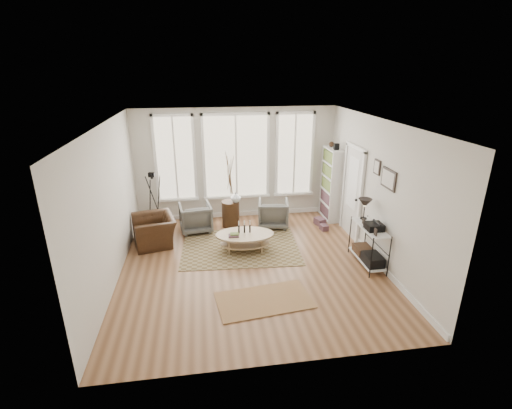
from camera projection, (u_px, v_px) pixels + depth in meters
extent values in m
plane|color=#936542|center=(251.00, 265.00, 7.63)|extent=(5.50, 5.50, 0.00)
plane|color=white|center=(250.00, 122.00, 6.62)|extent=(5.50, 5.50, 0.00)
cube|color=beige|center=(236.00, 164.00, 9.67)|extent=(5.20, 0.04, 2.90)
cube|color=beige|center=(281.00, 272.00, 4.58)|extent=(5.20, 0.04, 2.90)
cube|color=beige|center=(110.00, 206.00, 6.76)|extent=(0.04, 5.50, 2.90)
cube|color=beige|center=(378.00, 192.00, 7.49)|extent=(0.04, 5.50, 2.90)
cube|color=white|center=(237.00, 213.00, 10.15)|extent=(5.10, 0.04, 0.12)
cube|color=white|center=(370.00, 254.00, 7.97)|extent=(0.03, 5.40, 0.12)
cube|color=#D4BD88|center=(236.00, 157.00, 9.59)|extent=(1.60, 0.03, 2.10)
cube|color=#D4BD88|center=(175.00, 159.00, 9.37)|extent=(0.90, 0.03, 2.10)
cube|color=#D4BD88|center=(294.00, 155.00, 9.80)|extent=(0.90, 0.03, 2.10)
cube|color=white|center=(236.00, 157.00, 9.57)|extent=(1.74, 0.06, 2.24)
cube|color=white|center=(175.00, 159.00, 9.35)|extent=(1.04, 0.06, 2.24)
cube|color=white|center=(295.00, 155.00, 9.78)|extent=(1.04, 0.06, 2.24)
cube|color=white|center=(237.00, 196.00, 9.93)|extent=(4.10, 0.12, 0.06)
cube|color=silver|center=(352.00, 193.00, 8.69)|extent=(0.04, 0.88, 2.10)
cube|color=white|center=(353.00, 183.00, 8.60)|extent=(0.01, 0.55, 1.20)
cube|color=white|center=(360.00, 200.00, 8.24)|extent=(0.06, 0.08, 2.18)
cube|color=white|center=(344.00, 187.00, 9.14)|extent=(0.06, 0.08, 2.18)
cube|color=white|center=(356.00, 147.00, 8.31)|extent=(0.06, 1.06, 0.08)
sphere|color=black|center=(356.00, 200.00, 8.40)|extent=(0.06, 0.06, 0.06)
cube|color=white|center=(336.00, 189.00, 9.32)|extent=(0.30, 0.03, 1.90)
cube|color=white|center=(326.00, 180.00, 10.08)|extent=(0.30, 0.03, 1.90)
cube|color=white|center=(336.00, 184.00, 9.72)|extent=(0.02, 0.85, 1.90)
cube|color=white|center=(331.00, 184.00, 9.70)|extent=(0.30, 0.81, 1.90)
cube|color=maroon|center=(331.00, 184.00, 9.70)|extent=(0.24, 0.75, 1.76)
cube|color=black|center=(336.00, 147.00, 9.16)|extent=(0.12, 0.10, 0.16)
sphere|color=#392213|center=(332.00, 144.00, 9.49)|extent=(0.14, 0.14, 0.14)
cube|color=white|center=(367.00, 258.00, 7.65)|extent=(0.37, 1.07, 0.03)
cube|color=white|center=(370.00, 227.00, 7.40)|extent=(0.37, 1.07, 0.02)
cylinder|color=black|center=(371.00, 258.00, 7.02)|extent=(0.02, 0.02, 0.85)
cylinder|color=black|center=(389.00, 257.00, 7.07)|extent=(0.02, 0.02, 0.85)
cylinder|color=black|center=(350.00, 235.00, 8.01)|extent=(0.02, 0.02, 0.85)
cylinder|color=black|center=(366.00, 234.00, 8.06)|extent=(0.02, 0.02, 0.85)
cylinder|color=black|center=(363.00, 218.00, 7.71)|extent=(0.14, 0.14, 0.02)
cylinder|color=black|center=(364.00, 212.00, 7.66)|extent=(0.02, 0.02, 0.30)
cone|color=black|center=(365.00, 203.00, 7.59)|extent=(0.28, 0.28, 0.18)
cube|color=black|center=(374.00, 227.00, 7.23)|extent=(0.32, 0.30, 0.13)
cube|color=black|center=(373.00, 260.00, 7.38)|extent=(0.32, 0.45, 0.20)
cube|color=#392213|center=(363.00, 250.00, 7.82)|extent=(0.32, 0.40, 0.16)
cube|color=black|center=(376.00, 232.00, 6.97)|extent=(0.02, 0.10, 0.14)
cube|color=black|center=(364.00, 221.00, 7.47)|extent=(0.02, 0.10, 0.12)
cube|color=black|center=(389.00, 179.00, 6.98)|extent=(0.03, 0.52, 0.38)
cube|color=white|center=(388.00, 179.00, 6.98)|extent=(0.01, 0.44, 0.30)
cube|color=black|center=(377.00, 167.00, 7.41)|extent=(0.03, 0.24, 0.30)
cube|color=white|center=(377.00, 167.00, 7.40)|extent=(0.01, 0.18, 0.24)
cube|color=brown|center=(240.00, 247.00, 8.39)|extent=(2.70, 2.09, 0.01)
cube|color=brown|center=(264.00, 300.00, 6.47)|extent=(1.73, 1.10, 0.01)
ellipsoid|color=tan|center=(245.00, 243.00, 8.19)|extent=(1.13, 0.75, 0.03)
ellipsoid|color=tan|center=(245.00, 234.00, 8.12)|extent=(1.32, 0.88, 0.04)
cylinder|color=tan|center=(230.00, 248.00, 7.95)|extent=(0.04, 0.04, 0.36)
cylinder|color=tan|center=(262.00, 246.00, 8.05)|extent=(0.04, 0.04, 0.36)
cylinder|color=tan|center=(228.00, 240.00, 8.33)|extent=(0.04, 0.04, 0.36)
cylinder|color=tan|center=(259.00, 238.00, 8.43)|extent=(0.04, 0.04, 0.36)
cylinder|color=black|center=(239.00, 229.00, 8.11)|extent=(0.04, 0.04, 0.18)
cylinder|color=black|center=(244.00, 229.00, 8.13)|extent=(0.04, 0.04, 0.18)
cylinder|color=black|center=(250.00, 229.00, 8.14)|extent=(0.04, 0.04, 0.18)
cube|color=#2A4D2F|center=(234.00, 235.00, 7.98)|extent=(0.22, 0.16, 0.06)
imported|color=#60605C|center=(196.00, 218.00, 9.12)|extent=(0.84, 0.86, 0.70)
imported|color=#60605C|center=(273.00, 213.00, 9.40)|extent=(0.86, 0.88, 0.69)
cylinder|color=#392213|center=(231.00, 214.00, 9.40)|extent=(0.44, 0.44, 0.67)
imported|color=silver|center=(236.00, 197.00, 9.20)|extent=(0.29, 0.29, 0.26)
imported|color=#392213|center=(154.00, 230.00, 8.46)|extent=(1.19, 1.10, 0.66)
cylinder|color=black|center=(152.00, 178.00, 8.89)|extent=(0.06, 0.06, 0.06)
cube|color=black|center=(151.00, 175.00, 8.86)|extent=(0.16, 0.12, 0.10)
cylinder|color=black|center=(151.00, 176.00, 8.79)|extent=(0.06, 0.08, 0.06)
cube|color=maroon|center=(320.00, 221.00, 9.56)|extent=(0.28, 0.32, 0.17)
cube|color=maroon|center=(324.00, 227.00, 9.25)|extent=(0.19, 0.23, 0.14)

